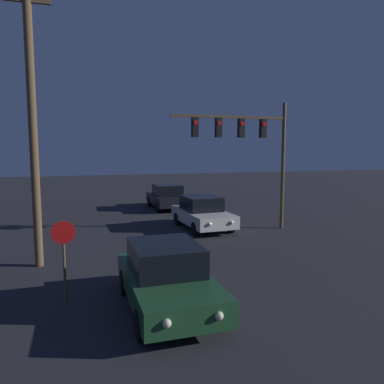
{
  "coord_description": "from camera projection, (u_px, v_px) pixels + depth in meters",
  "views": [
    {
      "loc": [
        -3.95,
        1.77,
        4.05
      ],
      "look_at": [
        0.0,
        14.51,
        2.49
      ],
      "focal_mm": 35.0,
      "sensor_mm": 36.0,
      "label": 1
    }
  ],
  "objects": [
    {
      "name": "car_mid",
      "position": [
        202.0,
        213.0,
        18.93
      ],
      "size": [
        2.2,
        4.51,
        1.63
      ],
      "rotation": [
        0.0,
        0.0,
        3.19
      ],
      "color": "beige",
      "rests_on": "ground_plane"
    },
    {
      "name": "car_near",
      "position": [
        167.0,
        277.0,
        9.5
      ],
      "size": [
        2.05,
        4.45,
        1.63
      ],
      "rotation": [
        0.0,
        0.0,
        3.15
      ],
      "color": "#1E4728",
      "rests_on": "ground_plane"
    },
    {
      "name": "traffic_signal_mast",
      "position": [
        249.0,
        141.0,
        18.06
      ],
      "size": [
        5.89,
        0.3,
        6.28
      ],
      "color": "brown",
      "rests_on": "ground_plane"
    },
    {
      "name": "car_far",
      "position": [
        167.0,
        197.0,
        25.25
      ],
      "size": [
        2.08,
        4.46,
        1.63
      ],
      "rotation": [
        0.0,
        0.0,
        0.01
      ],
      "color": "black",
      "rests_on": "ground_plane"
    },
    {
      "name": "stop_sign",
      "position": [
        64.0,
        247.0,
        9.77
      ],
      "size": [
        0.61,
        0.07,
        2.18
      ],
      "color": "brown",
      "rests_on": "ground_plane"
    },
    {
      "name": "utility_pole",
      "position": [
        32.0,
        119.0,
        12.4
      ],
      "size": [
        1.45,
        0.28,
        9.75
      ],
      "color": "brown",
      "rests_on": "ground_plane"
    }
  ]
}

